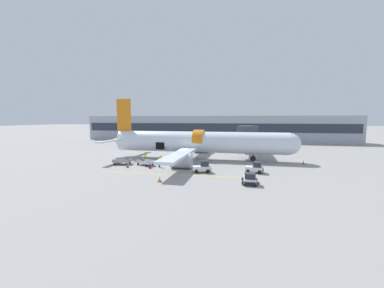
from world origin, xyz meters
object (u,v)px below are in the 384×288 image
(baggage_cart_queued, at_px, (123,162))
(ground_crew_loader_b, at_px, (159,162))
(baggage_cart_loading, at_px, (146,163))
(suitcase_on_tarmac_spare, at_px, (150,167))
(airplane, at_px, (197,143))
(baggage_tug_lead, at_px, (202,168))
(ground_crew_driver, at_px, (161,159))
(baggage_tug_mid, at_px, (255,168))
(ground_crew_loader_a, at_px, (145,157))
(suitcase_on_tarmac_upright, at_px, (127,166))
(baggage_tug_rear, at_px, (250,179))

(baggage_cart_queued, relative_size, ground_crew_loader_b, 2.26)
(baggage_cart_loading, relative_size, baggage_cart_queued, 1.01)
(suitcase_on_tarmac_spare, bearing_deg, airplane, 61.29)
(baggage_tug_lead, xyz_separation_m, ground_crew_loader_b, (-7.47, 2.03, 0.21))
(ground_crew_driver, bearing_deg, airplane, 48.99)
(baggage_tug_mid, height_order, ground_crew_driver, baggage_tug_mid)
(baggage_cart_loading, height_order, ground_crew_loader_b, ground_crew_loader_b)
(baggage_tug_mid, height_order, suitcase_on_tarmac_spare, baggage_tug_mid)
(ground_crew_loader_a, height_order, suitcase_on_tarmac_upright, ground_crew_loader_a)
(ground_crew_driver, bearing_deg, baggage_tug_mid, -12.54)
(airplane, bearing_deg, ground_crew_driver, -131.01)
(ground_crew_loader_b, bearing_deg, baggage_tug_lead, -15.23)
(baggage_tug_lead, bearing_deg, ground_crew_driver, 149.02)
(baggage_cart_loading, bearing_deg, airplane, 47.50)
(baggage_tug_mid, height_order, ground_crew_loader_a, ground_crew_loader_a)
(airplane, bearing_deg, baggage_tug_mid, -41.79)
(baggage_tug_mid, bearing_deg, baggage_tug_lead, -169.39)
(baggage_cart_loading, xyz_separation_m, baggage_cart_queued, (-4.24, 0.01, 0.03))
(baggage_tug_lead, relative_size, baggage_cart_queued, 0.73)
(baggage_tug_lead, xyz_separation_m, ground_crew_driver, (-8.26, 4.96, 0.13))
(baggage_tug_lead, xyz_separation_m, suitcase_on_tarmac_upright, (-12.47, 0.71, -0.45))
(baggage_cart_queued, distance_m, ground_crew_driver, 6.60)
(airplane, relative_size, baggage_tug_lead, 12.96)
(airplane, distance_m, baggage_tug_mid, 14.54)
(airplane, height_order, suitcase_on_tarmac_spare, airplane)
(baggage_cart_loading, height_order, ground_crew_driver, ground_crew_driver)
(baggage_tug_lead, xyz_separation_m, baggage_cart_queued, (-14.56, 3.03, -0.22))
(suitcase_on_tarmac_upright, bearing_deg, baggage_tug_lead, -3.26)
(baggage_tug_rear, distance_m, suitcase_on_tarmac_upright, 20.01)
(baggage_tug_rear, relative_size, suitcase_on_tarmac_spare, 3.97)
(baggage_cart_queued, distance_m, ground_crew_loader_b, 7.17)
(airplane, xyz_separation_m, suitcase_on_tarmac_spare, (-5.56, -10.14, -2.97))
(baggage_tug_mid, relative_size, baggage_cart_queued, 0.68)
(baggage_tug_mid, distance_m, baggage_tug_rear, 6.41)
(baggage_cart_loading, relative_size, suitcase_on_tarmac_upright, 6.50)
(baggage_tug_rear, relative_size, baggage_cart_queued, 0.73)
(baggage_cart_loading, bearing_deg, ground_crew_loader_a, 114.82)
(airplane, distance_m, suitcase_on_tarmac_spare, 11.94)
(ground_crew_loader_b, distance_m, suitcase_on_tarmac_upright, 5.21)
(baggage_tug_mid, distance_m, baggage_cart_queued, 22.24)
(ground_crew_driver, relative_size, suitcase_on_tarmac_upright, 2.59)
(baggage_cart_loading, bearing_deg, baggage_tug_rear, -24.96)
(baggage_tug_mid, bearing_deg, ground_crew_loader_b, 177.70)
(baggage_cart_loading, distance_m, ground_crew_loader_a, 3.20)
(airplane, height_order, ground_crew_driver, airplane)
(baggage_tug_lead, relative_size, baggage_tug_rear, 1.00)
(baggage_cart_queued, relative_size, suitcase_on_tarmac_spare, 5.44)
(suitcase_on_tarmac_upright, bearing_deg, ground_crew_loader_b, 14.84)
(baggage_tug_mid, relative_size, suitcase_on_tarmac_upright, 4.37)
(airplane, distance_m, baggage_tug_lead, 11.66)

